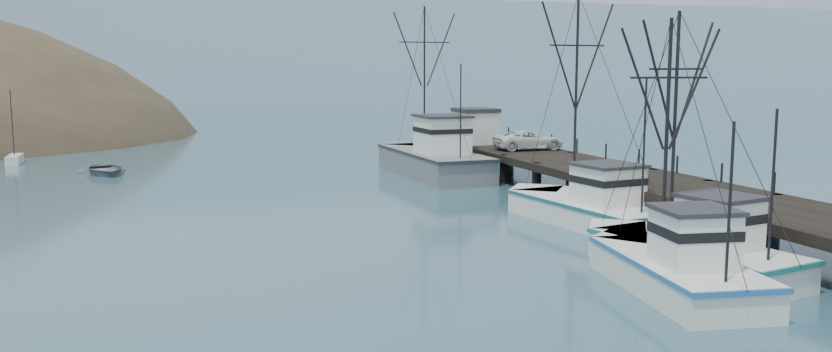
% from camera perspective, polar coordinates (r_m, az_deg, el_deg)
% --- Properties ---
extents(ground, '(400.00, 400.00, 0.00)m').
position_cam_1_polar(ground, '(28.91, 7.03, -8.64)').
color(ground, '#2A4D5E').
rests_on(ground, ground).
extents(pier, '(6.00, 44.00, 2.00)m').
position_cam_1_polar(pier, '(48.99, 13.84, -0.01)').
color(pier, black).
rests_on(pier, ground).
extents(distant_ridge, '(360.00, 40.00, 26.00)m').
position_cam_1_polar(distant_ridge, '(196.41, -12.03, 5.25)').
color(distant_ridge, '#9EB2C6').
rests_on(distant_ridge, ground).
extents(distant_ridge_far, '(180.00, 25.00, 18.00)m').
position_cam_1_polar(distant_ridge_far, '(212.01, -26.10, 4.81)').
color(distant_ridge_far, silver).
rests_on(distant_ridge_far, ground).
extents(trawler_near, '(5.05, 10.41, 10.61)m').
position_cam_1_polar(trawler_near, '(33.99, 18.58, -5.07)').
color(trawler_near, silver).
rests_on(trawler_near, ground).
extents(trawler_mid, '(4.70, 10.21, 10.21)m').
position_cam_1_polar(trawler_mid, '(31.18, 17.62, -6.18)').
color(trawler_mid, silver).
rests_on(trawler_mid, ground).
extents(trawler_far, '(5.12, 12.06, 12.16)m').
position_cam_1_polar(trawler_far, '(43.05, 11.88, -2.17)').
color(trawler_far, silver).
rests_on(trawler_far, ground).
extents(work_vessel, '(4.96, 15.34, 12.88)m').
position_cam_1_polar(work_vessel, '(60.56, 1.10, 1.23)').
color(work_vessel, slate).
rests_on(work_vessel, ground).
extents(pier_shed, '(3.00, 3.20, 2.80)m').
position_cam_1_polar(pier_shed, '(64.10, 4.20, 3.55)').
color(pier_shed, silver).
rests_on(pier_shed, pier).
extents(pickup_truck, '(5.26, 2.62, 1.43)m').
position_cam_1_polar(pickup_truck, '(59.94, 7.95, 2.52)').
color(pickup_truck, silver).
rests_on(pickup_truck, pier).
extents(motorboat, '(4.78, 5.89, 1.07)m').
position_cam_1_polar(motorboat, '(65.41, -21.01, 0.12)').
color(motorboat, slate).
rests_on(motorboat, ground).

